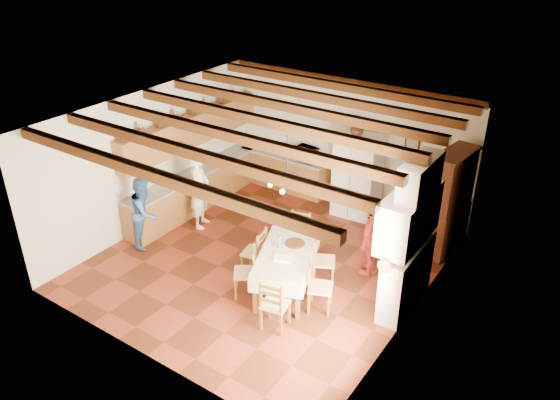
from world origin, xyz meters
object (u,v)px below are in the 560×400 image
object	(u,v)px
dining_table	(286,256)
chair_right_near	(321,286)
chair_left_near	(245,272)
person_woman_blue	(145,212)
chair_left_far	(254,251)
person_man	(200,190)
chair_right_far	(324,260)
refrigerator	(358,176)
chair_end_far	(298,236)
person_woman_red	(372,238)
chair_end_near	(275,303)
microwave	(306,154)
hutch	(449,202)

from	to	relation	value
dining_table	chair_right_near	size ratio (longest dim) A/B	2.10
chair_left_near	person_woman_blue	distance (m)	2.75
chair_left_far	person_man	distance (m)	2.24
chair_right_far	person_woman_blue	distance (m)	3.83
refrigerator	person_woman_blue	bearing A→B (deg)	-133.03
chair_right_far	chair_end_far	bearing A→B (deg)	34.21
person_woman_blue	chair_left_near	bearing A→B (deg)	-117.78
refrigerator	person_woman_red	distance (m)	2.39
chair_left_far	chair_end_far	size ratio (longest dim) A/B	1.00
chair_end_near	person_man	world-z (taller)	person_man
dining_table	chair_end_near	world-z (taller)	chair_end_near
chair_end_near	microwave	world-z (taller)	microwave
chair_right_near	chair_left_near	bearing A→B (deg)	84.11
dining_table	microwave	size ratio (longest dim) A/B	3.62
refrigerator	dining_table	xyz separation A→B (m)	(0.27, -3.31, -0.24)
chair_right_far	person_man	bearing A→B (deg)	56.46
chair_left_far	chair_right_far	xyz separation A→B (m)	(1.25, 0.49, 0.00)
person_woman_red	chair_right_far	bearing A→B (deg)	-39.14
chair_right_near	person_woman_blue	xyz separation A→B (m)	(-4.07, -0.16, 0.28)
chair_right_near	chair_end_far	world-z (taller)	same
refrigerator	chair_right_far	bearing A→B (deg)	-78.77
dining_table	chair_right_far	xyz separation A→B (m)	(0.47, 0.55, -0.23)
dining_table	chair_end_far	world-z (taller)	chair_end_far
chair_end_near	microwave	distance (m)	5.05
dining_table	microwave	world-z (taller)	microwave
chair_left_far	person_woman_red	size ratio (longest dim) A/B	0.63
hutch	chair_right_far	distance (m)	2.85
dining_table	person_man	xyz separation A→B (m)	(-2.83, 0.88, 0.16)
refrigerator	chair_end_near	xyz separation A→B (m)	(0.71, -4.30, -0.46)
chair_right_near	person_woman_red	bearing A→B (deg)	-29.95
person_woman_blue	chair_right_far	bearing A→B (deg)	-99.65
chair_end_near	person_woman_blue	xyz separation A→B (m)	(-3.68, 0.66, 0.28)
chair_left_far	chair_right_near	distance (m)	1.62
chair_right_near	microwave	size ratio (longest dim) A/B	1.73
hutch	person_man	xyz separation A→B (m)	(-4.76, -2.05, -0.21)
person_woman_blue	chair_end_far	bearing A→B (deg)	-87.99
person_woman_red	refrigerator	bearing A→B (deg)	-149.05
dining_table	person_man	distance (m)	2.97
chair_right_far	person_woman_red	distance (m)	0.99
chair_end_near	chair_end_far	distance (m)	2.16
chair_right_far	chair_end_far	distance (m)	0.97
refrigerator	person_woman_blue	xyz separation A→B (m)	(-2.97, -3.64, -0.18)
hutch	chair_right_near	distance (m)	3.34
person_man	microwave	size ratio (longest dim) A/B	3.13
refrigerator	chair_left_far	size ratio (longest dim) A/B	1.96
hutch	person_man	bearing A→B (deg)	-149.20
chair_right_far	chair_end_near	world-z (taller)	same
chair_end_far	person_woman_red	xyz separation A→B (m)	(1.42, 0.31, 0.28)
person_man	chair_left_near	bearing A→B (deg)	-145.16
refrigerator	chair_end_near	distance (m)	4.39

